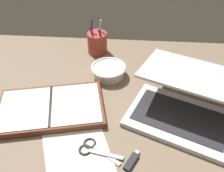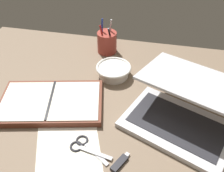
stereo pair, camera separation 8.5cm
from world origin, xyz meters
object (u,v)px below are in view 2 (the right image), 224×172
Objects in this scene: bowl at (114,70)px; planner at (51,103)px; scissors at (83,146)px; laptop at (183,110)px; pen_cup at (107,42)px.

planner is (-17.92, -21.26, -1.23)cm from bowl.
scissors is at bearing -54.41° from planner.
bowl reaches higher than scissors.
planner is at bearing 161.13° from scissors.
planner is at bearing -130.13° from bowl.
laptop is 2.81× the size of pen_cup.
laptop is 49.25cm from pen_cup.
laptop is at bearing -36.13° from bowl.
scissors is (-28.38, -16.25, -4.74)cm from laptop.
scissors is (-1.86, -35.61, -2.23)cm from bowl.
planner reaches higher than scissors.
bowl is (-26.52, 19.36, -2.51)cm from laptop.
pen_cup is at bearing 60.87° from planner.
laptop is 32.93cm from bowl.
pen_cup reaches higher than bowl.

